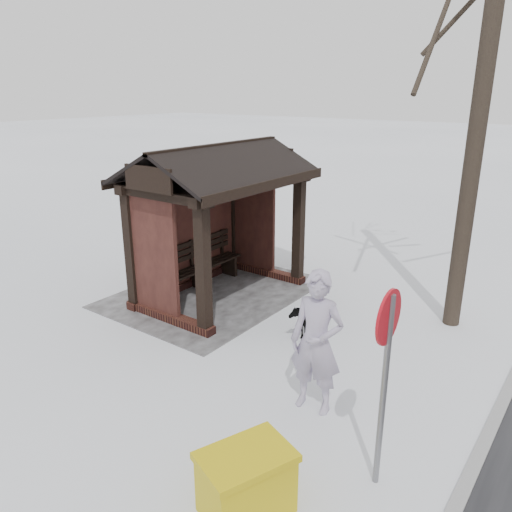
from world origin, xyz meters
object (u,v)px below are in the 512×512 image
Objects in this scene: bus_shelter at (213,191)px; road_sign at (386,348)px; grit_bin at (246,482)px; dog at (304,317)px; pedestrian at (317,342)px.

bus_shelter reaches higher than road_sign.
road_sign is (-1.15, 0.87, 1.28)m from grit_bin.
dog is at bearing 78.80° from bus_shelter.
dog is 3.94m from grit_bin.
road_sign is (0.77, 1.20, 0.66)m from pedestrian.
grit_bin is 1.93m from road_sign.
dog is at bearing -136.03° from road_sign.
road_sign is at bearing 58.53° from bus_shelter.
dog is 0.70× the size of grit_bin.
grit_bin is at bearing -37.30° from road_sign.
pedestrian is 2.56× the size of dog.
road_sign is at bearing -62.38° from dog.
dog is (-1.71, -1.21, -0.65)m from pedestrian.
bus_shelter is 3.08m from dog.
bus_shelter is 1.86× the size of pedestrian.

